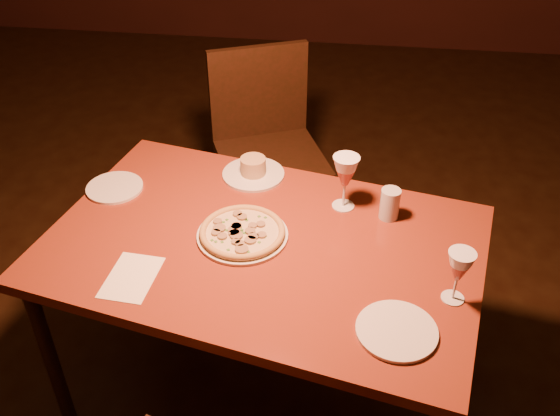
# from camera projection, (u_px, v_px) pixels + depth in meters

# --- Properties ---
(floor) EXTENTS (7.00, 7.00, 0.00)m
(floor) POSITION_uv_depth(u_px,v_px,m) (230.00, 389.00, 2.38)
(floor) COLOR black
(floor) RESTS_ON ground
(dining_table) EXTENTS (1.50, 1.12, 0.72)m
(dining_table) POSITION_uv_depth(u_px,v_px,m) (263.00, 257.00, 1.99)
(dining_table) COLOR maroon
(dining_table) RESTS_ON floor
(chair_far) EXTENTS (0.59, 0.59, 0.93)m
(chair_far) POSITION_uv_depth(u_px,v_px,m) (267.00, 143.00, 2.82)
(chair_far) COLOR black
(chair_far) RESTS_ON floor
(pizza_plate) EXTENTS (0.29, 0.29, 0.03)m
(pizza_plate) POSITION_uv_depth(u_px,v_px,m) (242.00, 232.00, 1.97)
(pizza_plate) COLOR silver
(pizza_plate) RESTS_ON dining_table
(ramekin_saucer) EXTENTS (0.22, 0.22, 0.07)m
(ramekin_saucer) POSITION_uv_depth(u_px,v_px,m) (253.00, 170.00, 2.24)
(ramekin_saucer) COLOR silver
(ramekin_saucer) RESTS_ON dining_table
(wine_glass_far) EXTENTS (0.09, 0.09, 0.19)m
(wine_glass_far) POSITION_uv_depth(u_px,v_px,m) (345.00, 182.00, 2.05)
(wine_glass_far) COLOR #A54845
(wine_glass_far) RESTS_ON dining_table
(wine_glass_right) EXTENTS (0.08, 0.08, 0.17)m
(wine_glass_right) POSITION_uv_depth(u_px,v_px,m) (457.00, 276.00, 1.71)
(wine_glass_right) COLOR #A54845
(wine_glass_right) RESTS_ON dining_table
(water_tumbler) EXTENTS (0.06, 0.06, 0.11)m
(water_tumbler) POSITION_uv_depth(u_px,v_px,m) (390.00, 204.00, 2.03)
(water_tumbler) COLOR #AFB8BF
(water_tumbler) RESTS_ON dining_table
(side_plate_left) EXTENTS (0.20, 0.20, 0.01)m
(side_plate_left) POSITION_uv_depth(u_px,v_px,m) (115.00, 188.00, 2.19)
(side_plate_left) COLOR silver
(side_plate_left) RESTS_ON dining_table
(side_plate_near) EXTENTS (0.22, 0.22, 0.01)m
(side_plate_near) POSITION_uv_depth(u_px,v_px,m) (397.00, 331.00, 1.65)
(side_plate_near) COLOR silver
(side_plate_near) RESTS_ON dining_table
(menu_card) EXTENTS (0.15, 0.21, 0.00)m
(menu_card) POSITION_uv_depth(u_px,v_px,m) (132.00, 277.00, 1.82)
(menu_card) COLOR white
(menu_card) RESTS_ON dining_table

